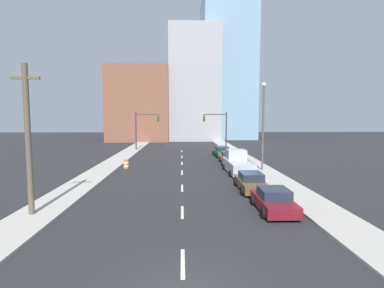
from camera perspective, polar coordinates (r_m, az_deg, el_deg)
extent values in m
cube|color=#ADA89E|center=(57.18, -10.39, -0.47)|extent=(2.76, 94.23, 0.13)
cube|color=#ADA89E|center=(57.19, 6.47, -0.42)|extent=(2.76, 94.23, 0.13)
cube|color=beige|center=(12.53, -1.77, -21.70)|extent=(0.16, 2.40, 0.01)
cube|color=beige|center=(18.29, -1.85, -12.84)|extent=(0.16, 2.40, 0.01)
cube|color=beige|center=(24.10, -1.89, -8.38)|extent=(0.16, 2.40, 0.01)
cube|color=beige|center=(30.58, -1.92, -5.45)|extent=(0.16, 2.40, 0.01)
cube|color=beige|center=(36.52, -1.94, -3.69)|extent=(0.16, 2.40, 0.01)
cube|color=beige|center=(42.33, -1.95, -2.46)|extent=(0.16, 2.40, 0.01)
cube|color=beige|center=(49.20, -1.96, -1.38)|extent=(0.16, 2.40, 0.01)
cube|color=brown|center=(74.12, -9.74, 7.36)|extent=(14.00, 16.00, 17.01)
cube|color=#99999E|center=(77.84, 0.30, 10.88)|extent=(12.00, 20.00, 26.64)
cube|color=#7A9EB7|center=(83.26, 6.53, 13.98)|extent=(13.00, 20.00, 36.73)
cylinder|color=#38383D|center=(51.00, -10.64, 2.40)|extent=(0.24, 0.24, 6.44)
cylinder|color=#38383D|center=(50.70, -8.59, 5.60)|extent=(3.75, 0.16, 0.16)
cube|color=#194C1E|center=(50.52, -6.45, 4.91)|extent=(0.34, 0.32, 1.10)
cylinder|color=red|center=(50.35, -6.47, 5.30)|extent=(0.22, 0.04, 0.22)
cylinder|color=#593F0C|center=(50.35, -6.47, 4.91)|extent=(0.22, 0.04, 0.22)
cylinder|color=#0C3F14|center=(50.35, -6.46, 4.53)|extent=(0.22, 0.04, 0.22)
cylinder|color=#38383D|center=(50.99, 6.53, 2.45)|extent=(0.24, 0.24, 6.44)
cylinder|color=#38383D|center=(50.69, 4.46, 5.65)|extent=(3.75, 0.16, 0.16)
cube|color=#194C1E|center=(50.51, 2.33, 4.94)|extent=(0.34, 0.32, 1.10)
cylinder|color=red|center=(50.34, 2.34, 5.33)|extent=(0.22, 0.04, 0.22)
cylinder|color=#593F0C|center=(50.34, 2.34, 4.94)|extent=(0.22, 0.04, 0.22)
cylinder|color=#0C3F14|center=(50.34, 2.34, 4.56)|extent=(0.22, 0.04, 0.22)
cylinder|color=brown|center=(19.06, -28.74, 0.44)|extent=(0.32, 0.32, 8.59)
cube|color=brown|center=(19.13, -29.20, 10.93)|extent=(1.60, 0.14, 0.14)
cylinder|color=orange|center=(33.83, -12.43, -4.38)|extent=(0.56, 0.56, 0.19)
cylinder|color=white|center=(33.80, -12.43, -4.06)|extent=(0.56, 0.56, 0.19)
cylinder|color=orange|center=(33.77, -12.44, -3.74)|extent=(0.56, 0.56, 0.19)
cylinder|color=white|center=(33.74, -12.45, -3.42)|extent=(0.56, 0.56, 0.19)
cylinder|color=orange|center=(33.71, -12.45, -3.10)|extent=(0.56, 0.56, 0.19)
cylinder|color=#4C4C51|center=(31.86, 13.37, 2.72)|extent=(0.20, 0.20, 8.71)
sphere|color=white|center=(31.99, 13.54, 10.94)|extent=(0.44, 0.44, 0.44)
cube|color=maroon|center=(18.97, 15.32, -10.83)|extent=(1.95, 4.27, 0.64)
cube|color=#1E2838|center=(18.81, 15.37, -9.04)|extent=(1.69, 1.93, 0.58)
cylinder|color=black|center=(20.00, 11.47, -10.46)|extent=(0.23, 0.61, 0.61)
cylinder|color=black|center=(20.52, 16.92, -10.18)|extent=(0.23, 0.61, 0.61)
cylinder|color=black|center=(17.55, 13.42, -12.74)|extent=(0.23, 0.61, 0.61)
cylinder|color=black|center=(18.14, 19.57, -12.31)|extent=(0.23, 0.61, 0.61)
cube|color=brown|center=(23.79, 11.17, -7.46)|extent=(1.92, 4.80, 0.62)
cube|color=#1E2838|center=(23.66, 11.20, -6.05)|extent=(1.66, 2.17, 0.58)
cylinder|color=black|center=(25.06, 8.28, -7.15)|extent=(0.23, 0.65, 0.64)
cylinder|color=black|center=(25.44, 12.58, -7.04)|extent=(0.23, 0.65, 0.64)
cylinder|color=black|center=(22.22, 9.54, -8.78)|extent=(0.23, 0.65, 0.64)
cylinder|color=black|center=(22.66, 14.37, -8.60)|extent=(0.23, 0.65, 0.64)
cube|color=#B2B2BC|center=(30.67, 8.73, -4.15)|extent=(2.30, 6.19, 1.07)
cube|color=#B2B2BC|center=(31.41, 8.41, -1.99)|extent=(1.94, 1.89, 1.02)
cylinder|color=black|center=(32.38, 6.08, -4.34)|extent=(0.23, 0.61, 0.61)
cylinder|color=black|center=(32.81, 9.93, -4.26)|extent=(0.23, 0.61, 0.61)
cylinder|color=black|center=(28.69, 7.34, -5.60)|extent=(0.23, 0.61, 0.61)
cylinder|color=black|center=(29.18, 11.65, -5.48)|extent=(0.23, 0.61, 0.61)
cube|color=orange|center=(36.76, 7.01, -2.88)|extent=(1.97, 4.49, 0.67)
cube|color=#1E2838|center=(36.67, 7.02, -1.90)|extent=(1.68, 2.04, 0.61)
cylinder|color=black|center=(38.03, 5.31, -2.90)|extent=(0.24, 0.62, 0.61)
cylinder|color=black|center=(38.27, 8.16, -2.88)|extent=(0.24, 0.62, 0.61)
cylinder|color=black|center=(35.33, 5.75, -3.53)|extent=(0.24, 0.62, 0.61)
cylinder|color=black|center=(35.58, 8.82, -3.50)|extent=(0.24, 0.62, 0.61)
cube|color=#1E6033|center=(42.84, 5.71, -1.71)|extent=(2.14, 4.85, 0.65)
cube|color=#1E2838|center=(42.77, 5.71, -0.88)|extent=(1.77, 2.22, 0.60)
cylinder|color=black|center=(44.14, 4.10, -1.73)|extent=(0.25, 0.66, 0.65)
cylinder|color=black|center=(44.49, 6.58, -1.70)|extent=(0.25, 0.66, 0.65)
cylinder|color=black|center=(41.25, 4.76, -2.23)|extent=(0.25, 0.66, 0.65)
cylinder|color=black|center=(41.63, 7.40, -2.19)|extent=(0.25, 0.66, 0.65)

